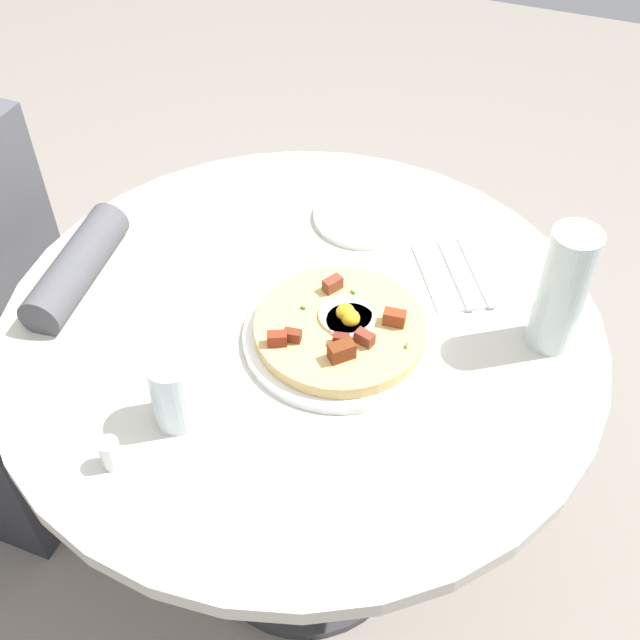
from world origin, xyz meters
The scene contains 11 objects.
ground_plane centered at (0.00, 0.00, 0.00)m, with size 6.00×6.00×0.00m, color gray.
dining_table centered at (0.00, 0.00, 0.55)m, with size 0.96×0.96×0.72m.
pizza_plate centered at (0.02, 0.07, 0.72)m, with size 0.30×0.30×0.01m, color white.
breakfast_pizza centered at (0.02, 0.07, 0.74)m, with size 0.26×0.26×0.05m.
bread_plate centered at (-0.28, 0.01, 0.72)m, with size 0.18×0.18×0.01m, color silver.
napkin centered at (-0.20, 0.22, 0.72)m, with size 0.17×0.14×0.00m, color white.
fork centered at (-0.19, 0.20, 0.72)m, with size 0.18×0.01×0.01m, color silver.
knife centered at (-0.21, 0.23, 0.72)m, with size 0.18×0.01×0.01m, color silver.
water_glass centered at (0.24, -0.09, 0.77)m, with size 0.07×0.07×0.11m, color silver.
water_bottle centered at (-0.10, 0.37, 0.82)m, with size 0.07×0.07×0.21m, color silver.
salt_shaker centered at (0.34, -0.13, 0.74)m, with size 0.03×0.03×0.05m, color white.
Camera 1 is at (0.80, 0.34, 1.60)m, focal length 43.81 mm.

